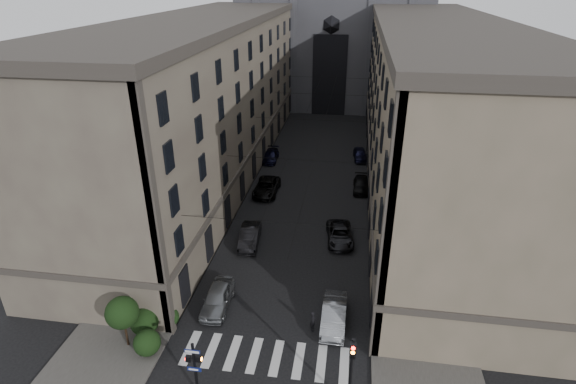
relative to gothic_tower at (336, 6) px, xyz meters
The scene contains 19 objects.
sidewalk_left 44.07m from the gothic_tower, 105.08° to the right, with size 7.00×80.00×0.15m, color #383533.
sidewalk_right 44.07m from the gothic_tower, 74.92° to the right, with size 7.00×80.00×0.15m, color #383533.
zebra_crossing 72.18m from the gothic_tower, 90.00° to the right, with size 11.00×3.20×0.01m, color beige.
building_left 42.07m from the gothic_tower, 109.04° to the right, with size 13.60×60.60×18.85m.
building_right 42.07m from the gothic_tower, 70.96° to the right, with size 13.60×60.60×18.85m.
gothic_tower is the anchor object (origin of this frame).
pedestrian_signal_left 75.15m from the gothic_tower, 92.74° to the right, with size 1.02×0.38×4.00m.
traffic_light_right 74.67m from the gothic_tower, 85.62° to the right, with size 0.34×0.50×5.20m.
shrub_cluster 72.29m from the gothic_tower, 97.11° to the right, with size 3.90×4.40×3.90m.
tram_wires 40.72m from the gothic_tower, 90.00° to the right, with size 14.00×60.00×0.43m.
car_left_near 67.86m from the gothic_tower, 94.02° to the right, with size 1.95×4.86×1.65m, color slate.
car_left_midnear 59.00m from the gothic_tower, 94.26° to the right, with size 1.73×4.96×1.63m, color black.
car_left_midfar 48.65m from the gothic_tower, 95.99° to the right, with size 2.61×5.66×1.57m, color black.
car_left_far 39.52m from the gothic_tower, 100.02° to the right, with size 1.93×4.75×1.38m, color black.
car_right_near 68.36m from the gothic_tower, 86.26° to the right, with size 1.72×4.94×1.63m, color slate.
car_right_midnear 57.35m from the gothic_tower, 85.60° to the right, with size 2.39×5.19×1.44m, color black.
car_right_midfar 46.50m from the gothic_tower, 81.76° to the right, with size 1.92×4.71×1.37m, color black.
car_right_far 37.53m from the gothic_tower, 79.68° to the right, with size 1.77×4.40×1.50m, color black.
pedestrian 69.14m from the gothic_tower, 87.54° to the right, with size 0.59×0.39×1.62m, color black.
Camera 1 is at (4.84, -16.80, 23.02)m, focal length 28.00 mm.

